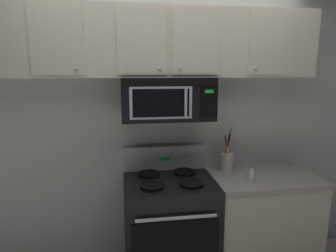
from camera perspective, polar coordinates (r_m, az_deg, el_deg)
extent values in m
cube|color=silver|center=(2.75, -0.93, 1.16)|extent=(5.20, 0.10, 2.70)
cube|color=black|center=(2.71, 0.23, -19.35)|extent=(0.76, 0.64, 0.90)
cylinder|color=#B7BABF|center=(2.26, 1.68, -17.45)|extent=(0.61, 0.03, 0.03)
cube|color=#B7BABF|center=(2.74, -0.67, -6.16)|extent=(0.76, 0.07, 0.22)
cube|color=#19D83F|center=(2.71, -0.57, -6.38)|extent=(0.10, 0.00, 0.04)
cylinder|color=black|center=(2.36, -3.15, -11.57)|extent=(0.19, 0.19, 0.02)
cylinder|color=black|center=(2.41, 4.60, -11.12)|extent=(0.19, 0.19, 0.02)
cylinder|color=black|center=(2.62, -3.74, -9.26)|extent=(0.19, 0.19, 0.02)
cylinder|color=black|center=(2.66, 3.22, -8.92)|extent=(0.19, 0.19, 0.02)
cube|color=black|center=(2.48, -0.19, 5.36)|extent=(0.76, 0.39, 0.35)
cube|color=black|center=(2.27, 0.55, 8.41)|extent=(0.73, 0.01, 0.06)
cube|color=#B7BABF|center=(2.27, -1.34, 4.49)|extent=(0.49, 0.01, 0.25)
cube|color=black|center=(2.27, -1.33, 4.48)|extent=(0.44, 0.01, 0.22)
cube|color=black|center=(2.35, 7.93, 4.59)|extent=(0.14, 0.01, 0.25)
cube|color=#19D83F|center=(2.34, 8.02, 6.65)|extent=(0.07, 0.00, 0.03)
cylinder|color=#B7BABF|center=(2.28, 3.48, 4.49)|extent=(0.02, 0.02, 0.23)
cube|color=beige|center=(2.50, -0.30, 15.73)|extent=(2.50, 0.33, 0.55)
cube|color=beige|center=(2.36, -20.83, 15.36)|extent=(0.38, 0.01, 0.51)
sphere|color=#B7BABF|center=(2.31, -17.36, 10.57)|extent=(0.03, 0.03, 0.03)
cube|color=beige|center=(2.31, -5.03, 16.10)|extent=(0.38, 0.01, 0.51)
sphere|color=#B7BABF|center=(2.30, -1.63, 11.05)|extent=(0.03, 0.03, 0.03)
cube|color=beige|center=(2.38, 5.53, 15.94)|extent=(0.38, 0.01, 0.51)
sphere|color=#B7BABF|center=(2.33, 2.36, 11.04)|extent=(0.03, 0.03, 0.03)
cube|color=beige|center=(2.60, 19.41, 14.96)|extent=(0.38, 0.01, 0.51)
sphere|color=#B7BABF|center=(2.52, 16.60, 10.59)|extent=(0.03, 0.03, 0.03)
cube|color=beige|center=(2.96, 17.33, -17.51)|extent=(0.90, 0.62, 0.86)
cube|color=#9E998E|center=(2.77, 17.85, -9.27)|extent=(0.93, 0.65, 0.03)
cylinder|color=beige|center=(2.76, 11.33, -6.90)|extent=(0.12, 0.12, 0.16)
cylinder|color=tan|center=(2.71, 11.65, -4.06)|extent=(0.05, 0.02, 0.27)
cylinder|color=red|center=(2.74, 11.35, -4.42)|extent=(0.07, 0.06, 0.23)
cylinder|color=olive|center=(2.71, 11.44, -3.58)|extent=(0.08, 0.04, 0.32)
cylinder|color=black|center=(2.72, 11.54, -4.11)|extent=(0.03, 0.05, 0.27)
cylinder|color=#BCBCC1|center=(2.72, 11.30, -4.37)|extent=(0.04, 0.03, 0.24)
cylinder|color=#A87A47|center=(2.74, 11.87, -4.39)|extent=(0.02, 0.04, 0.23)
cylinder|color=black|center=(2.72, 11.39, -4.28)|extent=(0.07, 0.04, 0.25)
cylinder|color=silver|center=(2.72, 11.41, -4.08)|extent=(0.05, 0.08, 0.27)
cylinder|color=white|center=(2.53, 15.83, -9.43)|extent=(0.04, 0.04, 0.10)
cylinder|color=#B7BABF|center=(2.51, 15.90, -8.14)|extent=(0.04, 0.04, 0.02)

